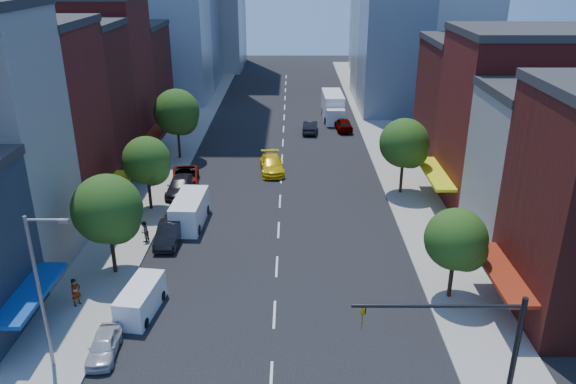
# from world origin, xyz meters

# --- Properties ---
(ground) EXTENTS (220.00, 220.00, 0.00)m
(ground) POSITION_xyz_m (0.00, 0.00, 0.00)
(ground) COLOR black
(ground) RESTS_ON ground
(sidewalk_left) EXTENTS (5.00, 120.00, 0.15)m
(sidewalk_left) POSITION_xyz_m (-12.50, 40.00, 0.07)
(sidewalk_left) COLOR gray
(sidewalk_left) RESTS_ON ground
(sidewalk_right) EXTENTS (5.00, 120.00, 0.15)m
(sidewalk_right) POSITION_xyz_m (12.50, 40.00, 0.07)
(sidewalk_right) COLOR gray
(sidewalk_right) RESTS_ON ground
(bldg_left_2) EXTENTS (12.00, 9.00, 16.00)m
(bldg_left_2) POSITION_xyz_m (-21.00, 20.50, 8.00)
(bldg_left_2) COLOR maroon
(bldg_left_2) RESTS_ON ground
(bldg_left_3) EXTENTS (12.00, 8.00, 15.00)m
(bldg_left_3) POSITION_xyz_m (-21.00, 29.00, 7.50)
(bldg_left_3) COLOR #4D1813
(bldg_left_3) RESTS_ON ground
(bldg_left_4) EXTENTS (12.00, 9.00, 17.00)m
(bldg_left_4) POSITION_xyz_m (-21.00, 37.50, 8.50)
(bldg_left_4) COLOR maroon
(bldg_left_4) RESTS_ON ground
(bldg_left_5) EXTENTS (12.00, 10.00, 13.00)m
(bldg_left_5) POSITION_xyz_m (-21.00, 47.00, 6.50)
(bldg_left_5) COLOR #4D1813
(bldg_left_5) RESTS_ON ground
(bldg_right_1) EXTENTS (12.00, 8.00, 12.00)m
(bldg_right_1) POSITION_xyz_m (21.00, 15.00, 6.00)
(bldg_right_1) COLOR beige
(bldg_right_1) RESTS_ON ground
(bldg_right_2) EXTENTS (12.00, 10.00, 15.00)m
(bldg_right_2) POSITION_xyz_m (21.00, 24.00, 7.50)
(bldg_right_2) COLOR maroon
(bldg_right_2) RESTS_ON ground
(bldg_right_3) EXTENTS (12.00, 10.00, 13.00)m
(bldg_right_3) POSITION_xyz_m (21.00, 34.00, 6.50)
(bldg_right_3) COLOR #4D1813
(bldg_right_3) RESTS_ON ground
(traffic_signal) EXTENTS (7.24, 2.24, 8.00)m
(traffic_signal) POSITION_xyz_m (9.94, -4.50, 4.16)
(traffic_signal) COLOR black
(traffic_signal) RESTS_ON sidewalk_right
(streetlight) EXTENTS (2.25, 0.25, 9.00)m
(streetlight) POSITION_xyz_m (-11.81, 1.00, 5.28)
(streetlight) COLOR slate
(streetlight) RESTS_ON sidewalk_left
(tree_left_near) EXTENTS (4.80, 4.80, 7.30)m
(tree_left_near) POSITION_xyz_m (-11.35, 10.92, 4.87)
(tree_left_near) COLOR black
(tree_left_near) RESTS_ON sidewalk_left
(tree_left_mid) EXTENTS (4.20, 4.20, 6.65)m
(tree_left_mid) POSITION_xyz_m (-11.35, 21.92, 4.53)
(tree_left_mid) COLOR black
(tree_left_mid) RESTS_ON sidewalk_left
(tree_left_far) EXTENTS (5.00, 5.00, 7.75)m
(tree_left_far) POSITION_xyz_m (-11.35, 35.92, 5.20)
(tree_left_far) COLOR black
(tree_left_far) RESTS_ON sidewalk_left
(tree_right_near) EXTENTS (4.00, 4.00, 6.20)m
(tree_right_near) POSITION_xyz_m (11.65, 7.92, 4.19)
(tree_right_near) COLOR black
(tree_right_near) RESTS_ON sidewalk_right
(tree_right_far) EXTENTS (4.60, 4.60, 7.20)m
(tree_right_far) POSITION_xyz_m (11.65, 25.92, 4.86)
(tree_right_far) COLOR black
(tree_right_far) RESTS_ON sidewalk_right
(parked_car_front) EXTENTS (1.80, 3.88, 1.29)m
(parked_car_front) POSITION_xyz_m (-9.50, 2.04, 0.64)
(parked_car_front) COLOR #B6B6BC
(parked_car_front) RESTS_ON ground
(parked_car_second) EXTENTS (1.72, 4.84, 1.59)m
(parked_car_second) POSITION_xyz_m (-8.58, 15.81, 0.80)
(parked_car_second) COLOR black
(parked_car_second) RESTS_ON ground
(parked_car_third) EXTENTS (3.31, 5.92, 1.56)m
(parked_car_third) POSITION_xyz_m (-9.50, 28.11, 0.78)
(parked_car_third) COLOR #999999
(parked_car_third) RESTS_ON ground
(parked_car_rear) EXTENTS (2.36, 5.68, 1.64)m
(parked_car_rear) POSITION_xyz_m (-9.50, 25.69, 0.82)
(parked_car_rear) COLOR black
(parked_car_rear) RESTS_ON ground
(cargo_van_near) EXTENTS (2.35, 4.66, 1.90)m
(cargo_van_near) POSITION_xyz_m (-8.44, 6.09, 0.94)
(cargo_van_near) COLOR white
(cargo_van_near) RESTS_ON ground
(cargo_van_far) EXTENTS (2.55, 5.82, 2.44)m
(cargo_van_far) POSITION_xyz_m (-7.51, 19.01, 1.21)
(cargo_van_far) COLOR white
(cargo_van_far) RESTS_ON ground
(taxi) EXTENTS (2.92, 5.91, 1.65)m
(taxi) POSITION_xyz_m (-1.00, 31.81, 0.83)
(taxi) COLOR yellow
(taxi) RESTS_ON ground
(traffic_car_oncoming) EXTENTS (2.08, 4.94, 1.59)m
(traffic_car_oncoming) POSITION_xyz_m (3.47, 46.53, 0.79)
(traffic_car_oncoming) COLOR black
(traffic_car_oncoming) RESTS_ON ground
(traffic_car_far) EXTENTS (2.47, 5.04, 1.65)m
(traffic_car_far) POSITION_xyz_m (7.82, 47.51, 0.83)
(traffic_car_far) COLOR #999999
(traffic_car_far) RESTS_ON ground
(box_truck) EXTENTS (2.91, 8.87, 3.55)m
(box_truck) POSITION_xyz_m (6.85, 53.27, 1.68)
(box_truck) COLOR white
(box_truck) RESTS_ON ground
(pedestrian_near) EXTENTS (0.76, 0.83, 1.89)m
(pedestrian_near) POSITION_xyz_m (-12.71, 6.79, 1.10)
(pedestrian_near) COLOR #999999
(pedestrian_near) RESTS_ON sidewalk_left
(pedestrian_far) EXTENTS (0.83, 0.96, 1.69)m
(pedestrian_far) POSITION_xyz_m (-10.50, 15.66, 1.00)
(pedestrian_far) COLOR #999999
(pedestrian_far) RESTS_ON sidewalk_left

